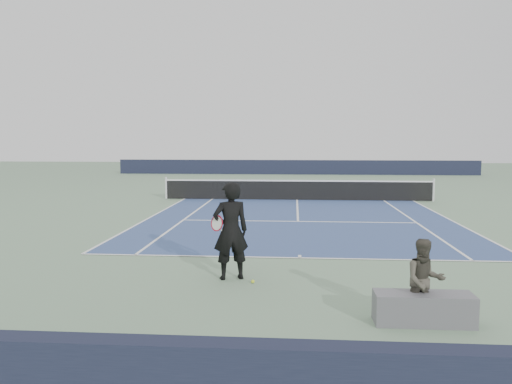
# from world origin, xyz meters

# --- Properties ---
(ground) EXTENTS (80.00, 80.00, 0.00)m
(ground) POSITION_xyz_m (0.00, 0.00, 0.00)
(ground) COLOR gray
(court_surface) EXTENTS (10.97, 23.77, 0.01)m
(court_surface) POSITION_xyz_m (0.00, 0.00, 0.01)
(court_surface) COLOR #33497A
(court_surface) RESTS_ON ground
(tennis_net) EXTENTS (12.90, 0.10, 1.07)m
(tennis_net) POSITION_xyz_m (0.00, 0.00, 0.50)
(tennis_net) COLOR silver
(tennis_net) RESTS_ON ground
(windscreen_far) EXTENTS (30.00, 0.25, 1.20)m
(windscreen_far) POSITION_xyz_m (0.00, 17.88, 0.60)
(windscreen_far) COLOR black
(windscreen_far) RESTS_ON ground
(tennis_player) EXTENTS (0.91, 0.77, 2.04)m
(tennis_player) POSITION_xyz_m (-1.46, -13.78, 1.02)
(tennis_player) COLOR black
(tennis_player) RESTS_ON ground
(tennis_ball) EXTENTS (0.07, 0.07, 0.07)m
(tennis_ball) POSITION_xyz_m (-0.97, -14.07, 0.04)
(tennis_ball) COLOR #CEDA2C
(tennis_ball) RESTS_ON ground
(spectator_bench) EXTENTS (1.55, 0.55, 1.36)m
(spectator_bench) POSITION_xyz_m (1.89, -16.09, 0.49)
(spectator_bench) COLOR slate
(spectator_bench) RESTS_ON ground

